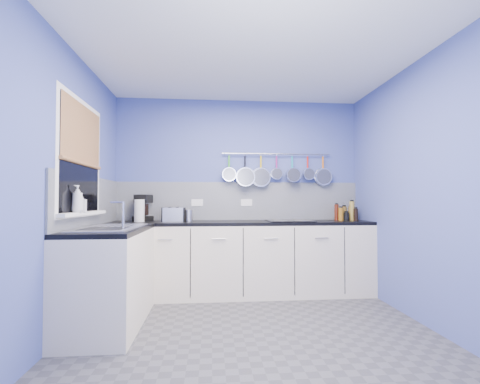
{
  "coord_description": "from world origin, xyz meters",
  "views": [
    {
      "loc": [
        -0.36,
        -2.86,
        1.15
      ],
      "look_at": [
        -0.05,
        0.75,
        1.25
      ],
      "focal_mm": 24.59,
      "sensor_mm": 36.0,
      "label": 1
    }
  ],
  "objects": [
    {
      "name": "canister",
      "position": [
        -0.65,
        1.27,
        0.97
      ],
      "size": [
        0.12,
        0.12,
        0.14
      ],
      "primitive_type": "cylinder",
      "rotation": [
        0.0,
        0.0,
        -0.27
      ],
      "color": "silver",
      "rests_on": "worktop_back"
    },
    {
      "name": "hob",
      "position": [
        0.6,
        1.15,
        0.91
      ],
      "size": [
        0.54,
        0.48,
        0.01
      ],
      "primitive_type": "cube",
      "color": "black",
      "rests_on": "worktop_back"
    },
    {
      "name": "pan_3",
      "position": [
        0.5,
        1.44,
        1.61
      ],
      "size": [
        0.15,
        0.06,
        0.34
      ],
      "primitive_type": null,
      "color": "silver",
      "rests_on": "pot_rail"
    },
    {
      "name": "condiment_2",
      "position": [
        1.26,
        1.31,
        1.0
      ],
      "size": [
        0.06,
        0.06,
        0.21
      ],
      "primitive_type": "cylinder",
      "color": "#4C190C",
      "rests_on": "worktop_back"
    },
    {
      "name": "worktop_left",
      "position": [
        -1.3,
        0.3,
        0.88
      ],
      "size": [
        0.6,
        1.2,
        0.04
      ],
      "primitive_type": "cube",
      "color": "black",
      "rests_on": "cabinet_run_left"
    },
    {
      "name": "condiment_6",
      "position": [
        1.44,
        1.11,
        0.98
      ],
      "size": [
        0.06,
        0.06,
        0.16
      ],
      "primitive_type": "cylinder",
      "color": "black",
      "rests_on": "worktop_back"
    },
    {
      "name": "backsplash_back",
      "position": [
        0.0,
        1.49,
        1.15
      ],
      "size": [
        3.2,
        0.02,
        0.5
      ],
      "primitive_type": "cube",
      "color": "#9A9CA1",
      "rests_on": "wall_back"
    },
    {
      "name": "pan_6",
      "position": [
        1.14,
        1.44,
        1.57
      ],
      "size": [
        0.23,
        0.06,
        0.42
      ],
      "primitive_type": null,
      "color": "silver",
      "rests_on": "pot_rail"
    },
    {
      "name": "window_frame",
      "position": [
        -1.58,
        0.3,
        1.55
      ],
      "size": [
        0.01,
        1.0,
        1.1
      ],
      "primitive_type": "cube",
      "color": "white",
      "rests_on": "wall_left"
    },
    {
      "name": "pan_1",
      "position": [
        0.08,
        1.44,
        1.56
      ],
      "size": [
        0.25,
        0.11,
        0.44
      ],
      "primitive_type": null,
      "color": "silver",
      "rests_on": "pot_rail"
    },
    {
      "name": "window_glass",
      "position": [
        -1.57,
        0.3,
        1.55
      ],
      "size": [
        0.01,
        0.9,
        1.0
      ],
      "primitive_type": "cube",
      "color": "black",
      "rests_on": "wall_left"
    },
    {
      "name": "condiment_3",
      "position": [
        1.44,
        1.24,
        1.02
      ],
      "size": [
        0.06,
        0.06,
        0.25
      ],
      "primitive_type": "cylinder",
      "color": "olive",
      "rests_on": "worktop_back"
    },
    {
      "name": "pan_5",
      "position": [
        0.92,
        1.44,
        1.6
      ],
      "size": [
        0.16,
        0.1,
        0.35
      ],
      "primitive_type": null,
      "color": "silver",
      "rests_on": "pot_rail"
    },
    {
      "name": "condiment_4",
      "position": [
        1.36,
        1.22,
        0.95
      ],
      "size": [
        0.07,
        0.07,
        0.1
      ],
      "primitive_type": "cylinder",
      "color": "black",
      "rests_on": "worktop_back"
    },
    {
      "name": "wall_right",
      "position": [
        1.61,
        0.0,
        1.25
      ],
      "size": [
        0.02,
        3.0,
        2.5
      ],
      "primitive_type": "cube",
      "color": "#45529D",
      "rests_on": "ground"
    },
    {
      "name": "socket_right",
      "position": [
        0.1,
        1.48,
        1.13
      ],
      "size": [
        0.15,
        0.01,
        0.09
      ],
      "primitive_type": "cube",
      "color": "white",
      "rests_on": "backsplash_back"
    },
    {
      "name": "sink_unit",
      "position": [
        -1.3,
        0.3,
        0.9
      ],
      "size": [
        0.5,
        0.95,
        0.01
      ],
      "primitive_type": "cube",
      "color": "silver",
      "rests_on": "worktop_left"
    },
    {
      "name": "condiment_1",
      "position": [
        1.38,
        1.33,
        0.99
      ],
      "size": [
        0.07,
        0.07,
        0.18
      ],
      "primitive_type": "cylinder",
      "color": "brown",
      "rests_on": "worktop_back"
    },
    {
      "name": "cabinet_run_left",
      "position": [
        -1.3,
        0.3,
        0.43
      ],
      "size": [
        0.6,
        1.2,
        0.86
      ],
      "primitive_type": "cube",
      "color": "beige",
      "rests_on": "ground"
    },
    {
      "name": "soap_bottle_b",
      "position": [
        -1.53,
        0.21,
        1.14
      ],
      "size": [
        0.09,
        0.09,
        0.17
      ],
      "primitive_type": "imported",
      "rotation": [
        0.0,
        0.0,
        0.19
      ],
      "color": "white",
      "rests_on": "window_sill"
    },
    {
      "name": "floor",
      "position": [
        0.0,
        0.0,
        -0.01
      ],
      "size": [
        3.2,
        3.0,
        0.02
      ],
      "primitive_type": "cube",
      "color": "#47474C",
      "rests_on": "ground"
    },
    {
      "name": "pot_rail",
      "position": [
        0.5,
        1.45,
        1.78
      ],
      "size": [
        1.45,
        0.02,
        0.02
      ],
      "primitive_type": "cylinder",
      "rotation": [
        0.0,
        1.57,
        0.0
      ],
      "color": "silver",
      "rests_on": "wall_back"
    },
    {
      "name": "window_sill",
      "position": [
        -1.55,
        0.3,
        1.04
      ],
      "size": [
        0.1,
        0.98,
        0.03
      ],
      "primitive_type": "cube",
      "color": "white",
      "rests_on": "wall_left"
    },
    {
      "name": "backsplash_left",
      "position": [
        -1.59,
        0.6,
        1.15
      ],
      "size": [
        0.02,
        1.8,
        0.5
      ],
      "primitive_type": "cube",
      "color": "#9A9CA1",
      "rests_on": "wall_left"
    },
    {
      "name": "wall_back",
      "position": [
        0.0,
        1.51,
        1.25
      ],
      "size": [
        3.2,
        0.02,
        2.5
      ],
      "primitive_type": "cube",
      "color": "#45529D",
      "rests_on": "ground"
    },
    {
      "name": "paper_towel",
      "position": [
        -1.23,
        1.2,
        1.03
      ],
      "size": [
        0.12,
        0.12,
        0.27
      ],
      "primitive_type": "cylinder",
      "rotation": [
        0.0,
        0.0,
        -0.02
      ],
      "color": "white",
      "rests_on": "worktop_back"
    },
    {
      "name": "worktop_back",
      "position": [
        0.0,
        1.2,
        0.88
      ],
      "size": [
        3.2,
        0.6,
        0.04
      ],
      "primitive_type": "cube",
      "color": "black",
      "rests_on": "cabinet_run_back"
    },
    {
      "name": "mixer_tap",
      "position": [
        -1.14,
        0.12,
        1.03
      ],
      "size": [
        0.12,
        0.08,
        0.26
      ],
      "primitive_type": null,
      "color": "silver",
      "rests_on": "worktop_left"
    },
    {
      "name": "coffee_maker",
      "position": [
        -1.22,
        1.33,
        1.07
      ],
      "size": [
        0.24,
        0.25,
        0.33
      ],
      "primitive_type": null,
      "rotation": [
        0.0,
        0.0,
        -0.29
      ],
      "color": "black",
      "rests_on": "worktop_back"
    },
    {
      "name": "bamboo_blind",
      "position": [
        -1.56,
        0.3,
        1.77
      ],
      "size": [
        0.01,
        0.9,
        0.55
      ],
      "primitive_type": "cube",
      "color": "#A17951",
      "rests_on": "wall_left"
    },
    {
      "name": "pan_0",
      "position": [
        -0.13,
        1.44,
        1.59
      ],
      "size": [
        0.19,
        0.08,
        0.38
      ],
      "primitive_type": null,
      "color": "silver",
      "rests_on": "pot_rail"
    },
    {
      "name": "pan_2",
      "position": [
        0.29,
        1.44,
        1.56
      ],
      "size": [
        0.25,
        0.06,
        0.44
      ],
      "primitive_type": null,
      "color": "silver",
      "rests_on": "pot_rail"
    },
    {
      "name": "pan_4",
      "position": [
        0.71,
        1.44,
        1.59
      ],
      "size": [
        0.19,
        0.11,
        0.38
      ],
      "primitive_type": null,
      "color": "silver",
      "rests_on": "pot_rail"
    },
    {
      "name": "ceiling",
      "position": [
        0.0,
        0.0,
        2.51
      ],
      "size": [
        3.2,
        3.0,
        0.02
      ],
      "primitive_type": "cube",
      "color": "white",
      "rests_on": "ground"
    },
    {
      "name": "cabinet_run_back",
      "position": [
        0.0,
        1.2,
        0.43
      ],
      "size": [
        3.2,
        0.6,
        0.86
      ],
      "primitive_type": "cube",
      "color": "beige",
      "rests_on": "ground"
    },
    {
      "name": "socket_left",
      "position": [
        -0.55,
        1.48,
        1.13
      ],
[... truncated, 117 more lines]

